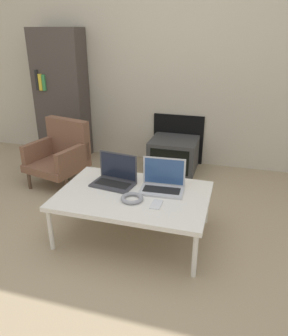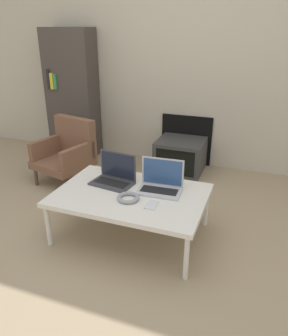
# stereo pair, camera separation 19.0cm
# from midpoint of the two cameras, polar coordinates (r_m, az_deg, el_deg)

# --- Properties ---
(ground_plane) EXTENTS (14.00, 14.00, 0.00)m
(ground_plane) POSITION_cam_midpoint_polar(r_m,az_deg,el_deg) (2.56, -2.42, -14.66)
(ground_plane) COLOR #998466
(wall_back) EXTENTS (7.00, 0.08, 2.60)m
(wall_back) POSITION_cam_midpoint_polar(r_m,az_deg,el_deg) (3.95, 9.20, 18.87)
(wall_back) COLOR #B7AD99
(wall_back) RESTS_ON ground_plane
(table) EXTENTS (1.17, 0.79, 0.38)m
(table) POSITION_cam_midpoint_polar(r_m,az_deg,el_deg) (2.58, -0.22, -4.98)
(table) COLOR silver
(table) RESTS_ON ground_plane
(laptop_left) EXTENTS (0.37, 0.25, 0.25)m
(laptop_left) POSITION_cam_midpoint_polar(r_m,az_deg,el_deg) (2.71, -3.19, -1.41)
(laptop_left) COLOR #38383D
(laptop_left) RESTS_ON table
(laptop_right) EXTENTS (0.35, 0.23, 0.25)m
(laptop_right) POSITION_cam_midpoint_polar(r_m,az_deg,el_deg) (2.59, 5.01, -2.70)
(laptop_right) COLOR #B2B2B7
(laptop_right) RESTS_ON table
(headphones) EXTENTS (0.17, 0.17, 0.03)m
(headphones) POSITION_cam_midpoint_polar(r_m,az_deg,el_deg) (2.46, -0.56, -5.24)
(headphones) COLOR gray
(headphones) RESTS_ON table
(phone) EXTENTS (0.07, 0.14, 0.01)m
(phone) POSITION_cam_midpoint_polar(r_m,az_deg,el_deg) (2.40, 3.62, -6.45)
(phone) COLOR silver
(phone) RESTS_ON table
(tv) EXTENTS (0.54, 0.50, 0.37)m
(tv) POSITION_cam_midpoint_polar(r_m,az_deg,el_deg) (3.89, 7.77, 2.18)
(tv) COLOR #383838
(tv) RESTS_ON ground_plane
(armchair) EXTENTS (0.64, 0.63, 0.67)m
(armchair) POSITION_cam_midpoint_polar(r_m,az_deg,el_deg) (3.68, -11.67, 3.06)
(armchair) COLOR brown
(armchair) RESTS_ON ground_plane
(bookshelf) EXTENTS (0.63, 0.32, 1.58)m
(bookshelf) POSITION_cam_midpoint_polar(r_m,az_deg,el_deg) (4.36, -11.13, 12.49)
(bookshelf) COLOR #3F3833
(bookshelf) RESTS_ON ground_plane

